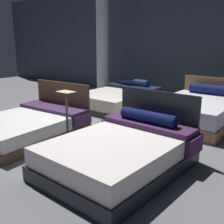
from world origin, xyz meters
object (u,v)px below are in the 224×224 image
(bed_0, at_px, (28,125))
(bed_3, at_px, (197,111))
(bed_2, at_px, (118,99))
(price_sign, at_px, (67,127))
(bed_1, at_px, (121,152))
(support_pillar, at_px, (102,41))

(bed_0, bearing_deg, bed_3, 48.64)
(bed_2, bearing_deg, bed_0, -87.84)
(bed_0, distance_m, price_sign, 1.09)
(price_sign, bearing_deg, bed_2, 111.08)
(bed_0, height_order, bed_2, bed_0)
(bed_0, bearing_deg, bed_2, 87.84)
(bed_0, height_order, bed_3, bed_0)
(bed_0, xyz_separation_m, bed_3, (2.22, 2.79, 0.07))
(bed_1, relative_size, bed_2, 0.99)
(bed_3, relative_size, price_sign, 2.17)
(bed_1, bearing_deg, bed_2, 130.00)
(bed_0, relative_size, bed_1, 1.00)
(support_pillar, bearing_deg, bed_0, -68.70)
(bed_3, bearing_deg, price_sign, -112.36)
(bed_3, bearing_deg, bed_2, 177.13)
(bed_3, xyz_separation_m, support_pillar, (-3.85, 1.39, 1.47))
(bed_3, xyz_separation_m, price_sign, (-1.14, -2.77, 0.10))
(bed_3, bearing_deg, support_pillar, 160.14)
(bed_1, height_order, price_sign, bed_1)
(price_sign, bearing_deg, bed_0, -179.16)
(support_pillar, bearing_deg, price_sign, -56.96)
(price_sign, xyz_separation_m, support_pillar, (-2.71, 4.16, 1.37))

